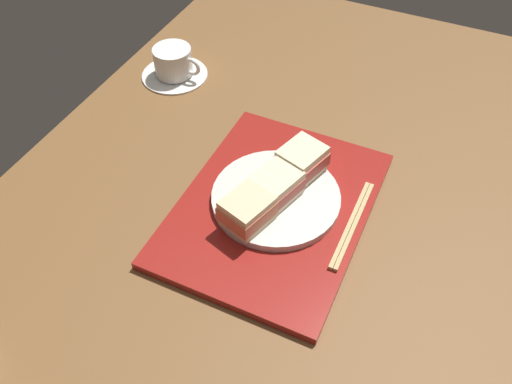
% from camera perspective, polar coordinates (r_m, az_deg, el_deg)
% --- Properties ---
extents(ground_plane, '(1.40, 1.00, 0.03)m').
position_cam_1_polar(ground_plane, '(0.95, 3.96, -0.86)').
color(ground_plane, brown).
extents(serving_tray, '(0.41, 0.31, 0.02)m').
position_cam_1_polar(serving_tray, '(0.91, 1.93, -1.70)').
color(serving_tray, maroon).
rests_on(serving_tray, ground_plane).
extents(sandwich_plate, '(0.22, 0.22, 0.01)m').
position_cam_1_polar(sandwich_plate, '(0.90, 2.15, -0.60)').
color(sandwich_plate, silver).
rests_on(sandwich_plate, serving_tray).
extents(sandwich_near, '(0.09, 0.09, 0.05)m').
position_cam_1_polar(sandwich_near, '(0.84, -0.95, -1.98)').
color(sandwich_near, beige).
rests_on(sandwich_near, sandwich_plate).
extents(sandwich_middle, '(0.09, 0.09, 0.05)m').
position_cam_1_polar(sandwich_middle, '(0.88, 2.20, 0.73)').
color(sandwich_middle, beige).
rests_on(sandwich_middle, sandwich_plate).
extents(sandwich_far, '(0.09, 0.09, 0.05)m').
position_cam_1_polar(sandwich_far, '(0.92, 5.09, 3.34)').
color(sandwich_far, beige).
rests_on(sandwich_far, sandwich_plate).
extents(chopsticks_pair, '(0.20, 0.02, 0.01)m').
position_cam_1_polar(chopsticks_pair, '(0.88, 10.29, -3.40)').
color(chopsticks_pair, tan).
rests_on(chopsticks_pair, serving_tray).
extents(coffee_cup, '(0.14, 0.14, 0.07)m').
position_cam_1_polar(coffee_cup, '(1.20, -8.80, 13.36)').
color(coffee_cup, white).
rests_on(coffee_cup, ground_plane).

